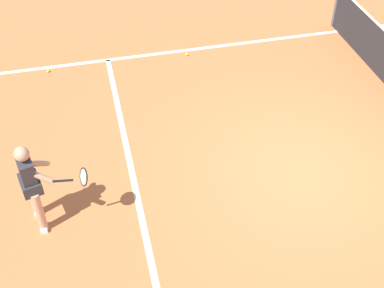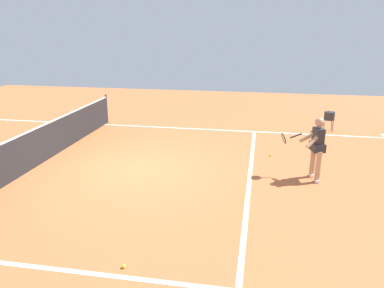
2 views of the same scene
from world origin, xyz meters
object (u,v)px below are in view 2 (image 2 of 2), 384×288
object	(u,v)px
tennis_player	(316,146)
ball_hopper	(329,116)
tennis_ball_far	(270,155)
tennis_ball_near	(124,266)

from	to	relation	value
tennis_player	ball_hopper	xyz separation A→B (m)	(4.78, -1.07, -0.30)
tennis_player	tennis_ball_far	size ratio (longest dim) A/B	23.48
tennis_player	tennis_ball_near	distance (m)	5.44
tennis_ball_near	ball_hopper	world-z (taller)	ball_hopper
tennis_ball_near	tennis_ball_far	xyz separation A→B (m)	(5.84, -2.31, 0.00)
tennis_player	ball_hopper	distance (m)	4.90
tennis_ball_far	ball_hopper	distance (m)	3.83
tennis_ball_near	ball_hopper	distance (m)	10.04
tennis_player	tennis_ball_far	distance (m)	2.04
tennis_ball_near	tennis_ball_far	bearing A→B (deg)	-21.60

